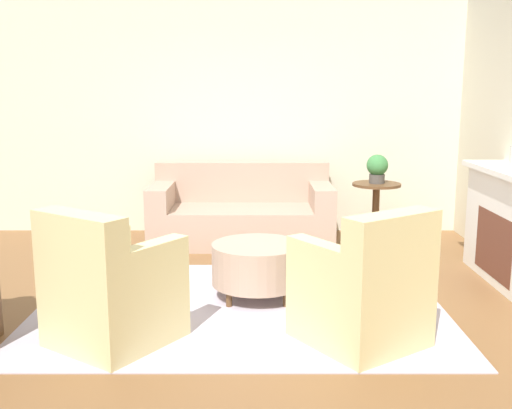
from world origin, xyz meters
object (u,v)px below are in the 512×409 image
object	(u,v)px
ottoman_table	(255,264)
couch	(239,215)
armchair_left	(107,291)
potted_plant_on_side_table	(375,168)
side_table	(374,203)
armchair_right	(363,291)

from	to	relation	value
ottoman_table	couch	bearing A→B (deg)	95.26
armchair_left	potted_plant_on_side_table	world-z (taller)	potted_plant_on_side_table
ottoman_table	side_table	world-z (taller)	side_table
side_table	potted_plant_on_side_table	distance (m)	0.41
ottoman_table	side_table	bearing A→B (deg)	53.07
armchair_left	armchair_right	size ratio (longest dim) A/B	1.00
armchair_right	side_table	bearing A→B (deg)	77.42
potted_plant_on_side_table	ottoman_table	bearing A→B (deg)	-126.93
armchair_right	side_table	size ratio (longest dim) A/B	1.44
ottoman_table	potted_plant_on_side_table	xyz separation A→B (m)	(1.35, 1.79, 0.59)
couch	ottoman_table	world-z (taller)	couch
potted_plant_on_side_table	side_table	bearing A→B (deg)	180.00
side_table	couch	bearing A→B (deg)	174.86
side_table	potted_plant_on_side_table	bearing A→B (deg)	0.00
couch	armchair_left	size ratio (longest dim) A/B	2.01
couch	side_table	xyz separation A→B (m)	(1.53, -0.14, 0.16)
couch	armchair_right	bearing A→B (deg)	-72.31
armchair_right	ottoman_table	xyz separation A→B (m)	(-0.74, 0.94, -0.08)
armchair_left	ottoman_table	xyz separation A→B (m)	(1.02, 0.94, -0.08)
armchair_left	ottoman_table	world-z (taller)	armchair_left
couch	ottoman_table	distance (m)	1.94
couch	potted_plant_on_side_table	bearing A→B (deg)	-5.14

